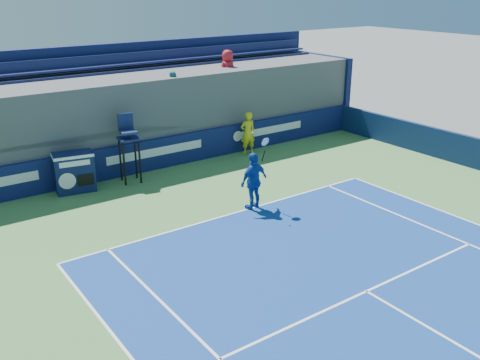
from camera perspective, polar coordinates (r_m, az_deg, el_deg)
ball_person at (r=22.22m, az=0.84°, el=5.02°), size 0.71×0.52×1.79m
back_hoarding at (r=20.72m, az=-9.03°, el=2.73°), size 20.40×0.21×1.20m
match_clock at (r=19.06m, az=-17.27°, el=0.90°), size 1.43×0.94×1.40m
umpire_chair at (r=19.29m, az=-11.82°, el=4.09°), size 0.81×0.81×2.48m
tennis_player at (r=16.75m, az=1.49°, el=-0.08°), size 1.15×0.63×2.57m
stadium_seating at (r=22.20m, az=-11.63°, el=7.05°), size 21.00×4.05×4.40m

